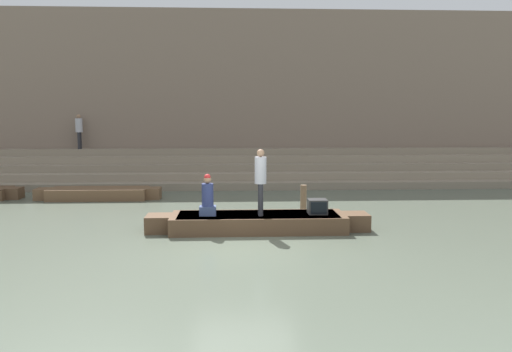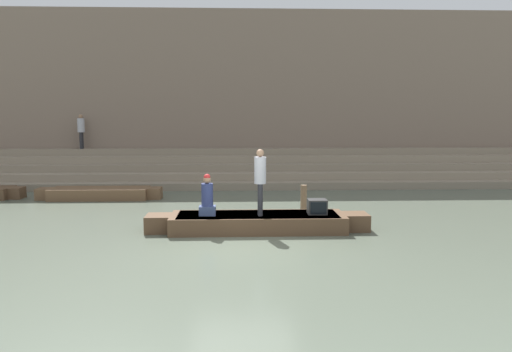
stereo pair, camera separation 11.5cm
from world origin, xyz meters
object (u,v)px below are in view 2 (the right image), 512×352
Objects in this scene: person_rowing at (207,198)px; person_on_steps at (81,129)px; rowboat_main at (258,222)px; tv_set at (317,207)px; mooring_post at (304,201)px; moored_boat_shore at (100,193)px; person_standing at (260,177)px.

person_on_steps is (-6.48, 10.50, 1.55)m from person_rowing.
rowboat_main is 11.82× the size of tv_set.
mooring_post is (1.52, 1.93, 0.24)m from rowboat_main.
rowboat_main is 1.31× the size of moored_boat_shore.
person_rowing reaches higher than mooring_post.
person_rowing is (-1.36, -0.07, 0.68)m from rowboat_main.
person_rowing is at bearing 162.10° from person_standing.
person_on_steps is (-7.90, 10.56, 0.97)m from person_standing.
tv_set is at bearing -10.84° from person_standing.
moored_boat_shore is at bearing 148.21° from tv_set.
person_rowing is 7.00m from moored_boat_shore.
person_standing is 1.59× the size of person_rowing.
person_rowing reaches higher than rowboat_main.
person_standing is 3.48× the size of tv_set.
rowboat_main is at bearing -175.87° from tv_set.
rowboat_main is at bearing -44.34° from moored_boat_shore.
mooring_post is at bearing 17.86° from person_rowing.
mooring_post is 12.79m from person_on_steps.
person_standing is 2.72m from mooring_post.
mooring_post reaches higher than rowboat_main.
person_rowing is 1.15× the size of mooring_post.
rowboat_main is 3.76× the size of person_on_steps.
moored_boat_shore is 8.01m from mooring_post.
person_standing is at bearing -23.13° from person_on_steps.
moored_boat_shore is 4.72× the size of mooring_post.
rowboat_main is 1.52m from person_rowing.
moored_boat_shore is (-5.71, 5.37, -0.02)m from rowboat_main.
person_on_steps is at bearing 136.69° from tv_set.
tv_set reaches higher than rowboat_main.
rowboat_main is 13.23m from person_on_steps.
person_on_steps reaches higher than rowboat_main.
mooring_post is (1.46, 2.06, -1.01)m from person_standing.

